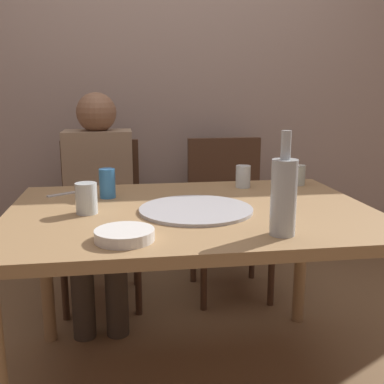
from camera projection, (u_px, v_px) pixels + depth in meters
name	position (u px, v px, depth m)	size (l,w,h in m)	color
ground_plane	(192.00, 382.00, 1.89)	(8.00, 8.00, 0.00)	brown
back_wall	(161.00, 70.00, 2.84)	(6.00, 0.10, 2.60)	gray
dining_table	(191.00, 229.00, 1.74)	(1.37, 0.98, 0.74)	#99754C
pizza_tray	(196.00, 209.00, 1.69)	(0.42, 0.42, 0.01)	#ADADB2
wine_bottle	(284.00, 195.00, 1.39)	(0.08, 0.08, 0.32)	#B2BCC1
tumbler_near	(297.00, 175.00, 2.15)	(0.08, 0.08, 0.09)	#B7C6BC
tumbler_far	(243.00, 176.00, 2.09)	(0.07, 0.07, 0.10)	silver
wine_glass	(86.00, 198.00, 1.65)	(0.08, 0.08, 0.11)	silver
soda_can	(107.00, 183.00, 1.88)	(0.07, 0.07, 0.12)	#337AC1
plate_stack	(125.00, 235.00, 1.36)	(0.18, 0.18, 0.03)	white
table_knife	(72.00, 193.00, 1.97)	(0.22, 0.02, 0.01)	#B7B7BC
chair_left	(101.00, 211.00, 2.58)	(0.44, 0.44, 0.90)	#472D1E
chair_right	(228.00, 206.00, 2.68)	(0.44, 0.44, 0.90)	#472D1E
guest_in_sweater	(99.00, 195.00, 2.40)	(0.36, 0.56, 1.17)	#937A60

